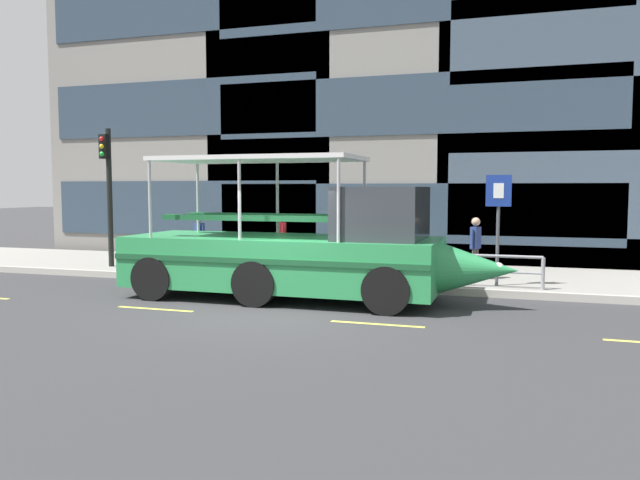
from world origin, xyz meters
The scene contains 12 objects.
ground_plane centered at (0.00, 0.00, 0.00)m, with size 120.00×120.00×0.00m, color #333335.
sidewalk centered at (0.00, 5.60, 0.09)m, with size 32.00×4.80×0.18m, color gray.
curb_edge centered at (0.00, 3.11, 0.09)m, with size 32.00×0.18×0.18m, color #B2ADA3.
lane_centreline centered at (0.00, -0.62, 0.00)m, with size 25.80×0.12×0.01m.
curb_guardrail centered at (-0.14, 3.45, 0.72)m, with size 11.25×0.09×0.79m.
traffic_light_pole centered at (-6.97, 4.04, 2.70)m, with size 0.24×0.46×4.16m.
parking_sign centered at (4.39, 3.75, 2.01)m, with size 0.60×0.12×2.70m.
duck_tour_boat centered at (0.21, 1.44, 1.09)m, with size 9.03×2.58×3.28m.
pedestrian_near_bow centered at (3.80, 4.72, 1.16)m, with size 0.27×0.44×1.62m.
pedestrian_mid_left centered at (0.49, 4.83, 1.10)m, with size 0.32×0.34×1.52m.
pedestrian_mid_right centered at (-1.38, 4.18, 1.19)m, with size 0.29×0.45×1.68m.
pedestrian_near_stern centered at (-3.96, 4.16, 1.16)m, with size 0.41×0.31×1.62m.
Camera 1 is at (4.97, -11.99, 2.54)m, focal length 35.19 mm.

